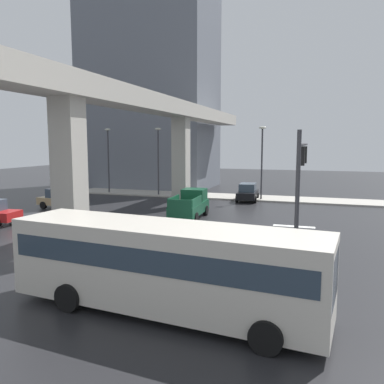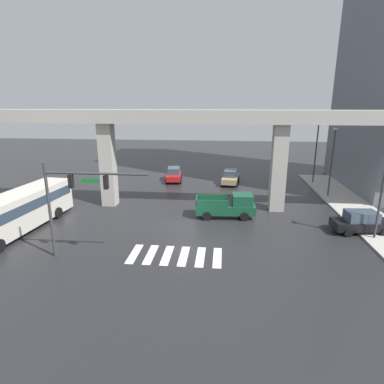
% 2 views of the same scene
% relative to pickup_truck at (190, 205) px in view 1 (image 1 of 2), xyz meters
% --- Properties ---
extents(ground_plane, '(120.00, 120.00, 0.00)m').
position_rel_pickup_truck_xyz_m(ground_plane, '(-3.54, -2.62, -0.99)').
color(ground_plane, '#232326').
extents(crosswalk_stripes, '(6.05, 2.80, 0.01)m').
position_rel_pickup_truck_xyz_m(crosswalk_stripes, '(-3.54, -7.75, -0.98)').
color(crosswalk_stripes, silver).
rests_on(crosswalk_stripes, ground).
extents(elevated_overpass, '(50.69, 2.14, 9.07)m').
position_rel_pickup_truck_xyz_m(elevated_overpass, '(-3.54, 2.38, 6.72)').
color(elevated_overpass, '#ADA89E').
rests_on(elevated_overpass, ground).
extents(sidewalk_east, '(4.00, 36.00, 0.15)m').
position_rel_pickup_truck_xyz_m(sidewalk_east, '(11.80, -0.62, -0.91)').
color(sidewalk_east, '#ADA89E').
rests_on(sidewalk_east, ground).
extents(pickup_truck, '(5.20, 2.31, 2.08)m').
position_rel_pickup_truck_xyz_m(pickup_truck, '(0.00, 0.00, 0.00)').
color(pickup_truck, '#14472D').
rests_on(pickup_truck, ground).
extents(city_bus, '(3.51, 10.98, 2.99)m').
position_rel_pickup_truck_xyz_m(city_bus, '(-16.25, -4.63, 0.73)').
color(city_bus, beige).
rests_on(city_bus, ground).
extents(sedan_black, '(4.42, 2.20, 1.72)m').
position_rel_pickup_truck_xyz_m(sedan_black, '(10.11, -2.49, -0.14)').
color(sedan_black, black).
rests_on(sedan_black, ground).
extents(sedan_tan, '(2.35, 4.48, 1.72)m').
position_rel_pickup_truck_xyz_m(sedan_tan, '(0.37, 11.90, -0.14)').
color(sedan_tan, tan).
rests_on(sedan_tan, ground).
extents(traffic_signal_mast, '(6.49, 0.32, 6.20)m').
position_rel_pickup_truck_xyz_m(traffic_signal_mast, '(-9.67, -8.56, 3.40)').
color(traffic_signal_mast, '#38383D').
rests_on(traffic_signal_mast, ground).
extents(street_lamp_near_corner, '(0.44, 0.70, 7.24)m').
position_rel_pickup_truck_xyz_m(street_lamp_near_corner, '(10.60, -3.74, 3.57)').
color(street_lamp_near_corner, '#38383D').
rests_on(street_lamp_near_corner, ground).
extents(street_lamp_mid_block, '(0.44, 0.70, 7.24)m').
position_rel_pickup_truck_xyz_m(street_lamp_mid_block, '(10.60, 7.25, 3.57)').
color(street_lamp_mid_block, '#38383D').
rests_on(street_lamp_mid_block, ground).
extents(street_lamp_far_north, '(0.44, 0.70, 7.24)m').
position_rel_pickup_truck_xyz_m(street_lamp_far_north, '(10.60, 13.29, 3.57)').
color(street_lamp_far_north, '#38383D').
rests_on(street_lamp_far_north, ground).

